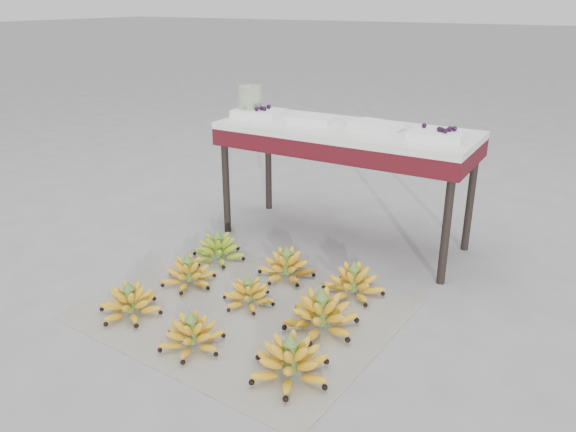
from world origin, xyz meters
The scene contains 17 objects.
ground centered at (0.00, 0.00, 0.00)m, with size 60.00×60.00×0.00m, color gray.
newspaper_mat centered at (-0.02, 0.02, 0.00)m, with size 1.25×1.05×0.01m, color silver.
bunch_front_left centered at (-0.41, -0.28, 0.06)m, with size 0.27×0.27×0.16m.
bunch_front_center centered at (-0.03, -0.33, 0.06)m, with size 0.32×0.32×0.16m.
bunch_front_right centered at (0.39, -0.29, 0.07)m, with size 0.37×0.37×0.18m.
bunch_mid_left centered at (-0.38, 0.07, 0.06)m, with size 0.33×0.33×0.16m.
bunch_mid_center centered at (-0.03, 0.06, 0.05)m, with size 0.26×0.26×0.14m.
bunch_mid_right centered at (0.34, 0.04, 0.07)m, with size 0.41×0.41×0.19m.
bunch_back_left centered at (-0.42, 0.35, 0.06)m, with size 0.28×0.28×0.17m.
bunch_back_center centered at (-0.01, 0.36, 0.06)m, with size 0.32×0.32×0.16m.
bunch_back_right centered at (0.34, 0.37, 0.06)m, with size 0.34×0.34×0.17m.
vendor_table centered at (0.02, 0.92, 0.57)m, with size 1.35×0.54×0.65m.
tray_far_left centered at (-0.51, 0.90, 0.67)m, with size 0.28×0.22×0.07m.
tray_left centered at (-0.18, 0.91, 0.66)m, with size 0.25×0.20×0.04m.
tray_right centered at (0.18, 0.93, 0.67)m, with size 0.27×0.21×0.04m.
tray_far_right centered at (0.51, 0.88, 0.67)m, with size 0.27×0.21×0.07m.
glass_jar centered at (-0.57, 0.90, 0.73)m, with size 0.13×0.13×0.17m, color beige.
Camera 1 is at (1.23, -1.73, 1.27)m, focal length 35.00 mm.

